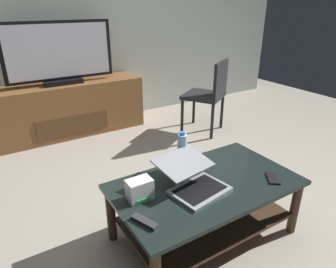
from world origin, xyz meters
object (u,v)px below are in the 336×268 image
(water_bottle_near, at_px, (182,151))
(router_box, at_px, (140,190))
(tv_remote, at_px, (145,222))
(laptop, at_px, (193,179))
(television, at_px, (60,54))
(coffee_table, at_px, (205,199))
(dining_chair, at_px, (210,92))
(cell_phone, at_px, (273,178))
(media_cabinet, at_px, (67,109))
(soundbar_remote, at_px, (138,180))

(water_bottle_near, bearing_deg, router_box, -156.92)
(router_box, distance_m, tv_remote, 0.23)
(laptop, distance_m, tv_remote, 0.43)
(television, bearing_deg, laptop, -85.08)
(coffee_table, relative_size, router_box, 8.08)
(laptop, relative_size, router_box, 3.03)
(dining_chair, relative_size, router_box, 5.94)
(television, xyz_separation_m, cell_phone, (0.70, -2.44, -0.53))
(media_cabinet, xyz_separation_m, tv_remote, (-0.22, -2.40, 0.12))
(dining_chair, height_order, tv_remote, dining_chair)
(dining_chair, distance_m, water_bottle_near, 1.67)
(coffee_table, relative_size, media_cabinet, 0.66)
(coffee_table, relative_size, laptop, 2.67)
(laptop, relative_size, tv_remote, 2.79)
(television, xyz_separation_m, dining_chair, (1.48, -0.83, -0.45))
(soundbar_remote, bearing_deg, laptop, -8.35)
(coffee_table, distance_m, cell_phone, 0.47)
(laptop, distance_m, cell_phone, 0.55)
(coffee_table, distance_m, laptop, 0.22)
(television, height_order, cell_phone, television)
(tv_remote, bearing_deg, water_bottle_near, 16.61)
(cell_phone, relative_size, soundbar_remote, 0.88)
(coffee_table, distance_m, dining_chair, 1.86)
(tv_remote, bearing_deg, dining_chair, 21.42)
(water_bottle_near, xyz_separation_m, cell_phone, (0.42, -0.45, -0.12))
(coffee_table, bearing_deg, cell_phone, -25.99)
(television, height_order, router_box, television)
(tv_remote, bearing_deg, router_box, 48.59)
(media_cabinet, bearing_deg, router_box, -93.63)
(router_box, bearing_deg, soundbar_remote, 66.10)
(television, distance_m, tv_remote, 2.45)
(media_cabinet, xyz_separation_m, cell_phone, (0.70, -2.46, 0.11))
(television, bearing_deg, cell_phone, -74.02)
(coffee_table, height_order, cell_phone, cell_phone)
(television, height_order, soundbar_remote, television)
(dining_chair, bearing_deg, soundbar_remote, -142.63)
(laptop, distance_m, router_box, 0.34)
(water_bottle_near, height_order, tv_remote, water_bottle_near)
(coffee_table, relative_size, water_bottle_near, 4.48)
(television, bearing_deg, tv_remote, -95.16)
(router_box, bearing_deg, laptop, -11.92)
(laptop, xyz_separation_m, tv_remote, (-0.41, -0.14, -0.05))
(television, relative_size, laptop, 2.66)
(coffee_table, height_order, media_cabinet, media_cabinet)
(coffee_table, height_order, soundbar_remote, soundbar_remote)
(television, relative_size, dining_chair, 1.36)
(television, distance_m, water_bottle_near, 2.06)
(dining_chair, bearing_deg, laptop, -132.16)
(media_cabinet, xyz_separation_m, dining_chair, (1.48, -0.85, 0.19))
(television, relative_size, soundbar_remote, 7.41)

